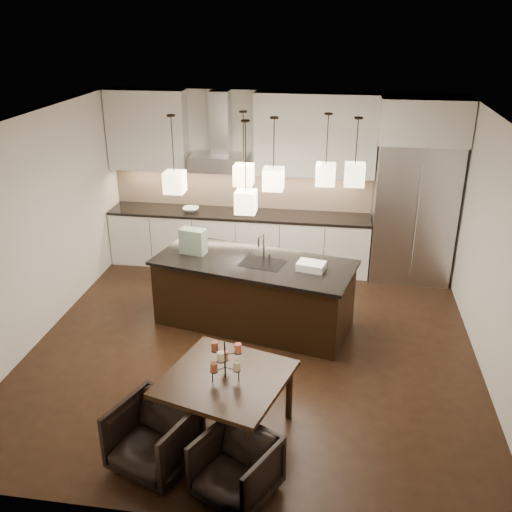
# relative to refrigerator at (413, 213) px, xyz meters

# --- Properties ---
(floor) EXTENTS (5.50, 5.50, 0.02)m
(floor) POSITION_rel_refrigerator_xyz_m (-2.10, -2.38, -1.08)
(floor) COLOR black
(floor) RESTS_ON ground
(ceiling) EXTENTS (5.50, 5.50, 0.02)m
(ceiling) POSITION_rel_refrigerator_xyz_m (-2.10, -2.38, 1.73)
(ceiling) COLOR white
(ceiling) RESTS_ON wall_back
(wall_back) EXTENTS (5.50, 0.02, 2.80)m
(wall_back) POSITION_rel_refrigerator_xyz_m (-2.10, 0.38, 0.32)
(wall_back) COLOR silver
(wall_back) RESTS_ON ground
(wall_front) EXTENTS (5.50, 0.02, 2.80)m
(wall_front) POSITION_rel_refrigerator_xyz_m (-2.10, -5.14, 0.32)
(wall_front) COLOR silver
(wall_front) RESTS_ON ground
(wall_left) EXTENTS (0.02, 5.50, 2.80)m
(wall_left) POSITION_rel_refrigerator_xyz_m (-4.86, -2.38, 0.32)
(wall_left) COLOR silver
(wall_left) RESTS_ON ground
(wall_right) EXTENTS (0.02, 5.50, 2.80)m
(wall_right) POSITION_rel_refrigerator_xyz_m (0.66, -2.38, 0.32)
(wall_right) COLOR silver
(wall_right) RESTS_ON ground
(refrigerator) EXTENTS (1.20, 0.72, 2.15)m
(refrigerator) POSITION_rel_refrigerator_xyz_m (0.00, 0.00, 0.00)
(refrigerator) COLOR #B7B7BA
(refrigerator) RESTS_ON floor
(fridge_panel) EXTENTS (1.26, 0.72, 0.65)m
(fridge_panel) POSITION_rel_refrigerator_xyz_m (0.00, 0.00, 1.40)
(fridge_panel) COLOR silver
(fridge_panel) RESTS_ON refrigerator
(lower_cabinets) EXTENTS (4.21, 0.62, 0.88)m
(lower_cabinets) POSITION_rel_refrigerator_xyz_m (-2.73, 0.05, -0.64)
(lower_cabinets) COLOR silver
(lower_cabinets) RESTS_ON floor
(countertop) EXTENTS (4.21, 0.66, 0.04)m
(countertop) POSITION_rel_refrigerator_xyz_m (-2.73, 0.05, -0.17)
(countertop) COLOR black
(countertop) RESTS_ON lower_cabinets
(backsplash) EXTENTS (4.21, 0.02, 0.63)m
(backsplash) POSITION_rel_refrigerator_xyz_m (-2.73, 0.35, 0.16)
(backsplash) COLOR beige
(backsplash) RESTS_ON countertop
(upper_cab_left) EXTENTS (1.25, 0.35, 1.25)m
(upper_cab_left) POSITION_rel_refrigerator_xyz_m (-4.20, 0.19, 1.10)
(upper_cab_left) COLOR silver
(upper_cab_left) RESTS_ON wall_back
(upper_cab_right) EXTENTS (1.85, 0.35, 1.25)m
(upper_cab_right) POSITION_rel_refrigerator_xyz_m (-1.55, 0.19, 1.10)
(upper_cab_right) COLOR silver
(upper_cab_right) RESTS_ON wall_back
(hood_canopy) EXTENTS (0.90, 0.52, 0.24)m
(hood_canopy) POSITION_rel_refrigerator_xyz_m (-3.03, 0.10, 0.65)
(hood_canopy) COLOR #B7B7BA
(hood_canopy) RESTS_ON wall_back
(hood_chimney) EXTENTS (0.30, 0.28, 0.96)m
(hood_chimney) POSITION_rel_refrigerator_xyz_m (-3.03, 0.21, 1.24)
(hood_chimney) COLOR #B7B7BA
(hood_chimney) RESTS_ON hood_canopy
(fruit_bowl) EXTENTS (0.28, 0.28, 0.06)m
(fruit_bowl) POSITION_rel_refrigerator_xyz_m (-3.50, 0.00, -0.12)
(fruit_bowl) COLOR silver
(fruit_bowl) RESTS_ON countertop
(island_body) EXTENTS (2.67, 1.53, 0.88)m
(island_body) POSITION_rel_refrigerator_xyz_m (-2.18, -1.83, -0.63)
(island_body) COLOR black
(island_body) RESTS_ON floor
(island_top) EXTENTS (2.76, 1.63, 0.04)m
(island_top) POSITION_rel_refrigerator_xyz_m (-2.18, -1.83, -0.17)
(island_top) COLOR black
(island_top) RESTS_ON island_body
(faucet) EXTENTS (0.15, 0.26, 0.38)m
(faucet) POSITION_rel_refrigerator_xyz_m (-2.06, -1.76, 0.04)
(faucet) COLOR silver
(faucet) RESTS_ON island_top
(tote_bag) EXTENTS (0.37, 0.25, 0.34)m
(tote_bag) POSITION_rel_refrigerator_xyz_m (-3.02, -1.68, 0.02)
(tote_bag) COLOR #164523
(tote_bag) RESTS_ON island_top
(food_container) EXTENTS (0.39, 0.31, 0.10)m
(food_container) POSITION_rel_refrigerator_xyz_m (-1.43, -1.99, -0.10)
(food_container) COLOR silver
(food_container) RESTS_ON island_top
(dining_table) EXTENTS (1.39, 1.39, 0.67)m
(dining_table) POSITION_rel_refrigerator_xyz_m (-2.12, -4.03, -0.74)
(dining_table) COLOR black
(dining_table) RESTS_ON floor
(candelabra) EXTENTS (0.40, 0.40, 0.39)m
(candelabra) POSITION_rel_refrigerator_xyz_m (-2.12, -4.03, -0.21)
(candelabra) COLOR black
(candelabra) RESTS_ON dining_table
(candle_a) EXTENTS (0.08, 0.08, 0.09)m
(candle_a) POSITION_rel_refrigerator_xyz_m (-2.00, -4.07, -0.24)
(candle_a) COLOR beige
(candle_a) RESTS_ON candelabra
(candle_b) EXTENTS (0.08, 0.08, 0.09)m
(candle_b) POSITION_rel_refrigerator_xyz_m (-2.15, -3.91, -0.24)
(candle_b) COLOR #D96543
(candle_b) RESTS_ON candelabra
(candle_c) EXTENTS (0.08, 0.08, 0.09)m
(candle_c) POSITION_rel_refrigerator_xyz_m (-2.21, -4.12, -0.24)
(candle_c) COLOR brown
(candle_c) RESTS_ON candelabra
(candle_d) EXTENTS (0.08, 0.08, 0.09)m
(candle_d) POSITION_rel_refrigerator_xyz_m (-2.00, -3.98, -0.10)
(candle_d) COLOR #D96543
(candle_d) RESTS_ON candelabra
(candle_e) EXTENTS (0.08, 0.08, 0.09)m
(candle_e) POSITION_rel_refrigerator_xyz_m (-2.22, -3.98, -0.10)
(candle_e) COLOR brown
(candle_e) RESTS_ON candelabra
(candle_f) EXTENTS (0.08, 0.08, 0.09)m
(candle_f) POSITION_rel_refrigerator_xyz_m (-2.13, -4.15, -0.10)
(candle_f) COLOR beige
(candle_f) RESTS_ON candelabra
(armchair_left) EXTENTS (0.89, 0.90, 0.64)m
(armchair_left) POSITION_rel_refrigerator_xyz_m (-2.69, -4.56, -0.75)
(armchair_left) COLOR black
(armchair_left) RESTS_ON floor
(armchair_right) EXTENTS (0.85, 0.85, 0.58)m
(armchair_right) POSITION_rel_refrigerator_xyz_m (-1.88, -4.80, -0.78)
(armchair_right) COLOR black
(armchair_right) RESTS_ON floor
(pendant_a) EXTENTS (0.24, 0.24, 0.26)m
(pendant_a) POSITION_rel_refrigerator_xyz_m (-3.13, -2.00, 0.91)
(pendant_a) COLOR beige
(pendant_a) RESTS_ON ceiling
(pendant_b) EXTENTS (0.24, 0.24, 0.26)m
(pendant_b) POSITION_rel_refrigerator_xyz_m (-2.35, -1.59, 0.93)
(pendant_b) COLOR beige
(pendant_b) RESTS_ON ceiling
(pendant_c) EXTENTS (0.24, 0.24, 0.26)m
(pendant_c) POSITION_rel_refrigerator_xyz_m (-1.92, -1.96, 0.99)
(pendant_c) COLOR beige
(pendant_c) RESTS_ON ceiling
(pendant_d) EXTENTS (0.24, 0.24, 0.26)m
(pendant_d) POSITION_rel_refrigerator_xyz_m (-1.32, -1.60, 0.98)
(pendant_d) COLOR beige
(pendant_d) RESTS_ON ceiling
(pendant_e) EXTENTS (0.24, 0.24, 0.26)m
(pendant_e) POSITION_rel_refrigerator_xyz_m (-0.97, -1.84, 1.05)
(pendant_e) COLOR beige
(pendant_e) RESTS_ON ceiling
(pendant_f) EXTENTS (0.24, 0.24, 0.26)m
(pendant_f) POSITION_rel_refrigerator_xyz_m (-2.22, -2.21, 0.78)
(pendant_f) COLOR beige
(pendant_f) RESTS_ON ceiling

